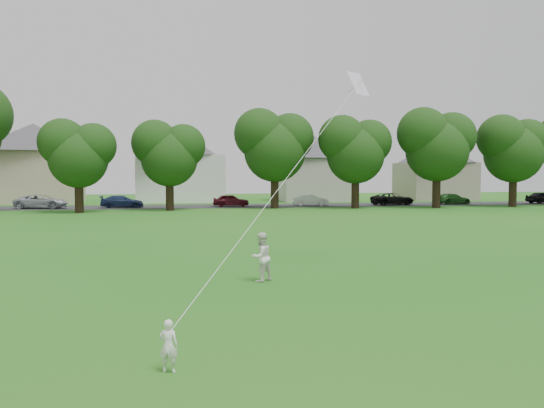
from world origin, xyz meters
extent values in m
plane|color=#166216|center=(0.00, 0.00, 0.00)|extent=(160.00, 160.00, 0.00)
cube|color=#2D2D30|center=(0.00, 42.00, 0.01)|extent=(90.00, 7.00, 0.01)
imported|color=white|center=(-0.95, -2.65, 0.41)|extent=(0.34, 0.28, 0.82)
imported|color=white|center=(1.57, 3.96, 0.70)|extent=(0.85, 0.81, 1.39)
plane|color=white|center=(5.13, 5.96, 6.00)|extent=(1.00, 0.87, 0.80)
cylinder|color=white|center=(2.09, 1.65, 3.29)|extent=(0.01, 0.01, 11.85)
cylinder|color=black|center=(-8.42, 34.62, 1.49)|extent=(0.69, 0.69, 2.97)
cylinder|color=black|center=(-1.16, 36.22, 1.53)|extent=(0.70, 0.70, 3.05)
cylinder|color=black|center=(8.44, 37.75, 1.80)|extent=(0.75, 0.75, 3.59)
cylinder|color=black|center=(15.86, 36.45, 1.68)|extent=(0.73, 0.73, 3.35)
cylinder|color=black|center=(23.61, 35.63, 1.83)|extent=(0.75, 0.75, 3.66)
cylinder|color=black|center=(31.79, 35.83, 1.74)|extent=(0.74, 0.74, 3.48)
imported|color=#9EA1AC|center=(-12.80, 41.00, 0.65)|extent=(4.77, 2.52, 1.28)
imported|color=#172449|center=(-5.64, 41.00, 0.59)|extent=(4.06, 1.82, 1.16)
imported|color=#51101A|center=(4.70, 41.00, 0.61)|extent=(3.66, 1.76, 1.21)
imported|color=#B6B6B6|center=(12.75, 41.00, 0.60)|extent=(3.69, 1.70, 1.17)
imported|color=black|center=(21.55, 41.00, 0.63)|extent=(4.62, 2.47, 1.23)
imported|color=#21571D|center=(28.34, 41.00, 0.58)|extent=(4.06, 2.01, 1.13)
imported|color=black|center=(39.17, 41.00, 0.66)|extent=(3.88, 1.77, 1.29)
cube|color=#C1B091|center=(-16.00, 52.00, 2.85)|extent=(9.64, 7.38, 5.70)
pyramid|color=#454348|center=(-16.00, 52.00, 8.83)|extent=(13.90, 13.90, 3.13)
cube|color=white|center=(0.00, 52.00, 2.70)|extent=(9.88, 6.67, 5.41)
pyramid|color=#454348|center=(0.00, 52.00, 8.38)|extent=(14.26, 14.26, 2.97)
cube|color=beige|center=(16.00, 52.00, 2.56)|extent=(8.36, 7.62, 5.12)
pyramid|color=#454348|center=(16.00, 52.00, 7.93)|extent=(12.05, 12.05, 2.81)
cube|color=#A29886|center=(32.00, 52.00, 2.35)|extent=(8.51, 7.10, 4.70)
pyramid|color=#454348|center=(32.00, 52.00, 7.28)|extent=(12.27, 12.27, 2.58)
camera|label=1|loc=(-0.85, -10.72, 2.98)|focal=35.00mm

